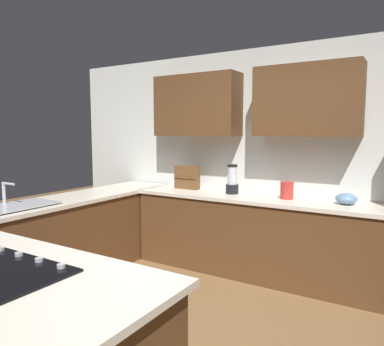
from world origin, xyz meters
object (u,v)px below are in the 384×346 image
object	(u,v)px
mixing_bowl	(346,199)
spice_rack	(187,177)
blender	(232,181)
kettle	(287,190)
sink_unit	(16,205)

from	to	relation	value
mixing_bowl	spice_rack	world-z (taller)	spice_rack
blender	mixing_bowl	size ratio (longest dim) A/B	1.66
spice_rack	kettle	xyz separation A→B (m)	(-1.30, 0.04, -0.06)
sink_unit	mixing_bowl	distance (m)	3.23
sink_unit	blender	world-z (taller)	blender
blender	spice_rack	world-z (taller)	blender
spice_rack	kettle	size ratio (longest dim) A/B	1.77
sink_unit	spice_rack	distance (m)	2.00
sink_unit	blender	size ratio (longest dim) A/B	2.04
sink_unit	kettle	world-z (taller)	sink_unit
sink_unit	mixing_bowl	bearing A→B (deg)	-146.05
mixing_bowl	kettle	distance (m)	0.60
mixing_bowl	spice_rack	distance (m)	1.90
mixing_bowl	kettle	size ratio (longest dim) A/B	1.12
blender	mixing_bowl	world-z (taller)	blender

